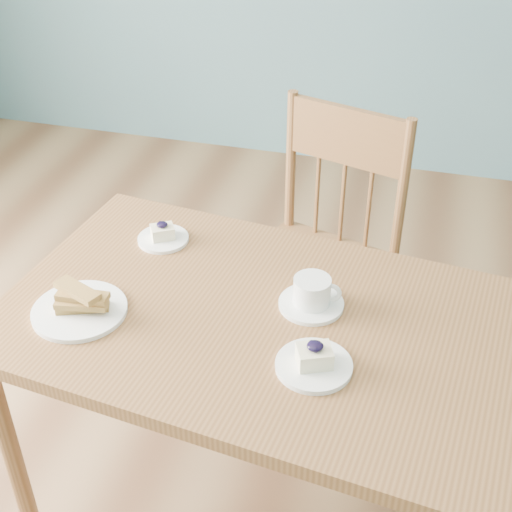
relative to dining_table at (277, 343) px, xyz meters
The scene contains 7 objects.
room 0.76m from the dining_table, 54.50° to the right, with size 5.01×5.01×2.71m.
dining_table is the anchor object (origin of this frame).
dining_chair 0.64m from the dining_table, 90.48° to the left, with size 0.54×0.53×0.96m.
cheesecake_plate_near 0.20m from the dining_table, 49.53° to the right, with size 0.17×0.17×0.07m.
cheesecake_plate_far 0.47m from the dining_table, 147.12° to the left, with size 0.14×0.14×0.06m.
coffee_cup 0.15m from the dining_table, 48.51° to the left, with size 0.16×0.16×0.08m.
biscotti_plate 0.49m from the dining_table, 168.35° to the right, with size 0.23×0.23×0.08m.
Camera 1 is at (0.13, -1.04, 1.82)m, focal length 50.00 mm.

